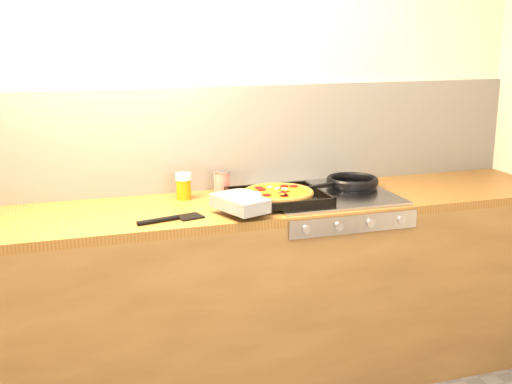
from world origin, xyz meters
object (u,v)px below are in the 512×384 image
object	(u,v)px
pizza_on_tray	(267,196)
juice_glass	(184,186)
tomato_can	(222,183)
frying_pan	(351,183)

from	to	relation	value
pizza_on_tray	juice_glass	distance (m)	0.40
juice_glass	pizza_on_tray	bearing A→B (deg)	-35.85
tomato_can	juice_glass	distance (m)	0.20
tomato_can	pizza_on_tray	bearing A→B (deg)	-63.97
tomato_can	juice_glass	world-z (taller)	juice_glass
pizza_on_tray	frying_pan	world-z (taller)	pizza_on_tray
pizza_on_tray	tomato_can	distance (m)	0.30
tomato_can	juice_glass	size ratio (longest dim) A/B	0.90
frying_pan	tomato_can	xyz separation A→B (m)	(-0.62, 0.12, 0.02)
pizza_on_tray	frying_pan	size ratio (longest dim) A/B	1.22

